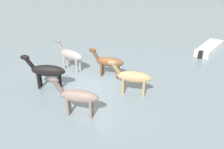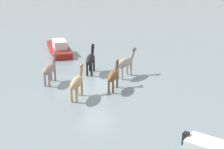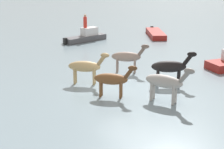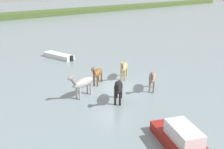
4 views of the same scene
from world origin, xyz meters
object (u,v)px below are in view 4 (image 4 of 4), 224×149
(horse_rear_stallion, at_px, (118,88))
(horse_lead, at_px, (124,67))
(horse_pinto_flank, at_px, (97,73))
(horse_mid_herd, at_px, (152,78))
(horse_gray_outer, at_px, (83,83))
(boat_skiff_near, at_px, (59,57))

(horse_rear_stallion, bearing_deg, horse_lead, 179.16)
(horse_pinto_flank, distance_m, horse_rear_stallion, 3.63)
(horse_mid_herd, distance_m, horse_lead, 3.21)
(horse_mid_herd, relative_size, horse_rear_stallion, 1.00)
(horse_gray_outer, xyz_separation_m, horse_mid_herd, (4.53, -2.35, -0.04))
(horse_pinto_flank, height_order, horse_lead, horse_lead)
(horse_gray_outer, distance_m, horse_lead, 4.78)
(horse_mid_herd, height_order, horse_lead, horse_lead)
(horse_gray_outer, height_order, horse_rear_stallion, horse_rear_stallion)
(horse_pinto_flank, relative_size, horse_lead, 0.97)
(horse_gray_outer, relative_size, horse_rear_stallion, 1.18)
(boat_skiff_near, bearing_deg, horse_rear_stallion, 155.54)
(horse_rear_stallion, height_order, boat_skiff_near, horse_rear_stallion)
(horse_pinto_flank, bearing_deg, horse_gray_outer, -4.00)
(horse_gray_outer, height_order, horse_mid_herd, horse_gray_outer)
(horse_rear_stallion, relative_size, boat_skiff_near, 0.51)
(boat_skiff_near, bearing_deg, horse_lead, 172.88)
(horse_lead, bearing_deg, horse_gray_outer, -26.99)
(horse_pinto_flank, bearing_deg, horse_rear_stallion, 41.14)
(horse_rear_stallion, distance_m, boat_skiff_near, 12.49)
(boat_skiff_near, bearing_deg, horse_pinto_flank, 157.18)
(boat_skiff_near, bearing_deg, horse_gray_outer, 146.34)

